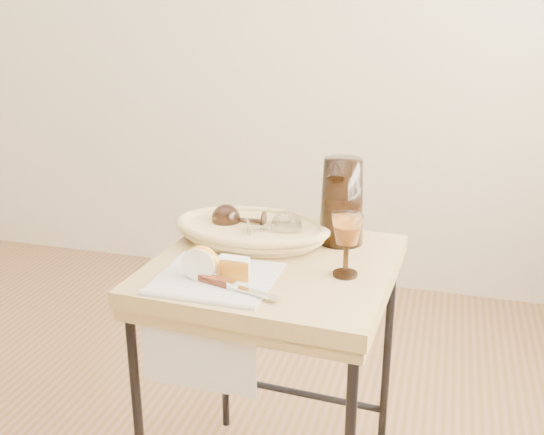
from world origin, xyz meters
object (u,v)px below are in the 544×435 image
(tea_towel, at_px, (216,278))
(goblet_lying_b, at_px, (270,227))
(table_knife, at_px, (235,286))
(apple_half, at_px, (201,261))
(bread_basket, at_px, (252,232))
(goblet_lying_a, at_px, (242,220))
(pitcher, at_px, (342,201))
(side_table, at_px, (274,388))
(wine_goblet, at_px, (346,245))

(tea_towel, bearing_deg, goblet_lying_b, 75.37)
(goblet_lying_b, xyz_separation_m, table_knife, (0.00, -0.28, -0.04))
(apple_half, bearing_deg, table_knife, -25.67)
(bread_basket, xyz_separation_m, apple_half, (-0.04, -0.26, 0.02))
(bread_basket, height_order, goblet_lying_a, goblet_lying_a)
(tea_towel, relative_size, apple_half, 3.21)
(bread_basket, distance_m, pitcher, 0.25)
(side_table, relative_size, goblet_lying_a, 5.75)
(tea_towel, relative_size, table_knife, 1.32)
(bread_basket, relative_size, table_knife, 1.84)
(goblet_lying_a, relative_size, goblet_lying_b, 0.96)
(goblet_lying_a, height_order, goblet_lying_b, goblet_lying_b)
(tea_towel, distance_m, wine_goblet, 0.31)
(pitcher, height_order, wine_goblet, pitcher)
(pitcher, height_order, apple_half, pitcher)
(apple_half, xyz_separation_m, table_knife, (0.09, -0.04, -0.03))
(goblet_lying_b, xyz_separation_m, wine_goblet, (0.22, -0.13, 0.02))
(tea_towel, bearing_deg, side_table, 54.91)
(bread_basket, xyz_separation_m, pitcher, (0.23, 0.06, 0.09))
(table_knife, bearing_deg, pitcher, 80.42)
(bread_basket, bearing_deg, apple_half, -95.63)
(tea_towel, xyz_separation_m, bread_basket, (0.01, 0.25, 0.02))
(goblet_lying_a, bearing_deg, wine_goblet, 148.78)
(goblet_lying_a, height_order, table_knife, goblet_lying_a)
(table_knife, bearing_deg, goblet_lying_b, 105.90)
(goblet_lying_b, height_order, wine_goblet, wine_goblet)
(side_table, relative_size, bread_basket, 1.96)
(pitcher, xyz_separation_m, wine_goblet, (0.05, -0.21, -0.04))
(bread_basket, height_order, goblet_lying_b, goblet_lying_b)
(goblet_lying_b, height_order, apple_half, goblet_lying_b)
(wine_goblet, bearing_deg, tea_towel, -160.19)
(side_table, xyz_separation_m, pitcher, (0.13, 0.17, 0.48))
(side_table, xyz_separation_m, wine_goblet, (0.18, -0.04, 0.44))
(pitcher, bearing_deg, tea_towel, -138.46)
(pitcher, relative_size, table_knife, 1.31)
(bread_basket, distance_m, goblet_lying_b, 0.07)
(goblet_lying_b, distance_m, wine_goblet, 0.26)
(goblet_lying_b, relative_size, pitcher, 0.50)
(table_knife, bearing_deg, apple_half, 172.13)
(tea_towel, bearing_deg, bread_basket, 88.97)
(goblet_lying_a, distance_m, wine_goblet, 0.35)
(pitcher, bearing_deg, bread_basket, -177.19)
(side_table, height_order, bread_basket, bread_basket)
(tea_towel, distance_m, pitcher, 0.41)
(goblet_lying_a, distance_m, pitcher, 0.27)
(tea_towel, relative_size, goblet_lying_b, 2.02)
(goblet_lying_b, xyz_separation_m, apple_half, (-0.09, -0.24, -0.01))
(bread_basket, xyz_separation_m, goblet_lying_b, (0.06, -0.02, 0.03))
(tea_towel, distance_m, table_knife, 0.08)
(goblet_lying_b, xyz_separation_m, pitcher, (0.17, 0.08, 0.06))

